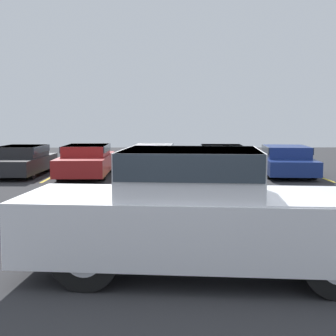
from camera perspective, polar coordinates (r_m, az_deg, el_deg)
name	(u,v)px	position (r m, az deg, el deg)	size (l,w,h in m)	color
ground_plane	(199,276)	(7.00, 3.85, -12.95)	(60.00, 60.00, 0.00)	#2D2D30
stall_stripe_b	(54,176)	(19.21, -13.68, -0.90)	(0.12, 4.26, 0.01)	yellow
stall_stripe_c	(120,175)	(18.80, -5.88, -0.91)	(0.12, 4.26, 0.01)	yellow
stall_stripe_d	(185,175)	(18.74, 2.11, -0.91)	(0.12, 4.26, 0.01)	yellow
stall_stripe_e	(250,175)	(19.05, 10.00, -0.88)	(0.12, 4.26, 0.01)	yellow
stall_stripe_f	(315,175)	(19.70, 17.50, -0.84)	(0.12, 4.26, 0.01)	yellow
pickup_truck	(210,213)	(6.86, 5.15, -5.47)	(5.64, 2.45, 1.84)	silver
parked_sedan_a	(22,160)	(19.66, -17.41, 0.99)	(1.93, 4.41, 1.18)	#232326
parked_sedan_b	(87,160)	(18.81, -9.90, 1.03)	(1.88, 4.78, 1.22)	maroon
parked_sedan_c	(153,159)	(18.77, -1.81, 1.09)	(1.96, 4.57, 1.23)	silver
parked_sedan_d	(222,160)	(18.73, 6.58, 1.02)	(2.07, 4.36, 1.21)	navy
parked_sedan_e	(286,160)	(19.40, 14.21, 1.00)	(2.25, 4.54, 1.17)	navy
wheel_stop_curb	(130,167)	(21.49, -4.69, 0.16)	(1.85, 0.20, 0.14)	#B7B2A8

